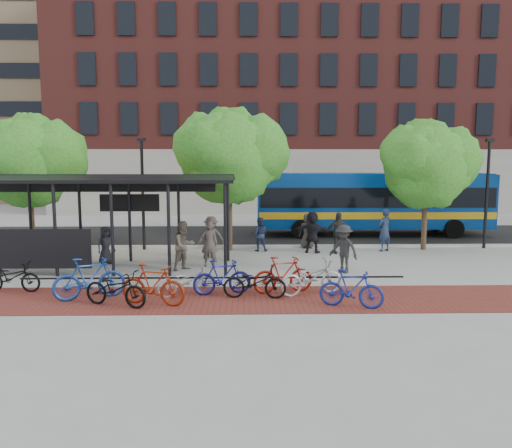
{
  "coord_description": "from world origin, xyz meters",
  "views": [
    {
      "loc": [
        -2.29,
        -19.41,
        4.06
      ],
      "look_at": [
        -1.86,
        0.25,
        1.6
      ],
      "focal_mm": 35.0,
      "sensor_mm": 36.0,
      "label": 1
    }
  ],
  "objects_px": {
    "bike_8": "(255,282)",
    "pedestrian_8": "(184,246)",
    "bike_5": "(153,285)",
    "bike_10": "(311,278)",
    "pedestrian_5": "(312,232)",
    "pedestrian_7": "(385,230)",
    "bike_11": "(351,289)",
    "pedestrian_2": "(259,234)",
    "tree_b": "(231,153)",
    "bike_3": "(89,278)",
    "pedestrian_6": "(308,231)",
    "bike_6": "(186,281)",
    "tree_c": "(428,162)",
    "bus": "(372,200)",
    "bike_9": "(283,275)",
    "pedestrian_1": "(209,244)",
    "bus_shelter": "(90,190)",
    "pedestrian_3": "(211,237)",
    "pedestrian_4": "(338,233)",
    "lamp_post_left": "(143,191)",
    "bike_0": "(12,277)",
    "pedestrian_0": "(106,245)",
    "bike_4": "(116,289)",
    "tree_a": "(31,158)",
    "lamp_post_right": "(487,190)",
    "bike_7": "(222,277)",
    "pedestrian_9": "(344,249)"
  },
  "relations": [
    {
      "from": "bike_8",
      "to": "pedestrian_8",
      "type": "xyz_separation_m",
      "value": [
        -2.57,
        3.98,
        0.44
      ]
    },
    {
      "from": "bike_5",
      "to": "bike_10",
      "type": "distance_m",
      "value": 4.75
    },
    {
      "from": "pedestrian_5",
      "to": "pedestrian_7",
      "type": "relative_size",
      "value": 0.97
    },
    {
      "from": "bike_11",
      "to": "pedestrian_2",
      "type": "xyz_separation_m",
      "value": [
        -2.32,
        8.94,
        0.24
      ]
    },
    {
      "from": "tree_b",
      "to": "bike_8",
      "type": "distance_m",
      "value": 9.19
    },
    {
      "from": "bike_3",
      "to": "pedestrian_6",
      "type": "bearing_deg",
      "value": -64.95
    },
    {
      "from": "pedestrian_7",
      "to": "bike_6",
      "type": "bearing_deg",
      "value": 11.45
    },
    {
      "from": "tree_c",
      "to": "bus",
      "type": "xyz_separation_m",
      "value": [
        -1.32,
        4.69,
        -2.08
      ]
    },
    {
      "from": "bus",
      "to": "bike_9",
      "type": "xyz_separation_m",
      "value": [
        -5.88,
        -12.31,
        -1.4
      ]
    },
    {
      "from": "pedestrian_1",
      "to": "pedestrian_6",
      "type": "xyz_separation_m",
      "value": [
        4.33,
        4.09,
        -0.07
      ]
    },
    {
      "from": "bike_3",
      "to": "bus_shelter",
      "type": "bearing_deg",
      "value": -8.34
    },
    {
      "from": "bike_8",
      "to": "pedestrian_5",
      "type": "height_order",
      "value": "pedestrian_5"
    },
    {
      "from": "pedestrian_3",
      "to": "pedestrian_4",
      "type": "xyz_separation_m",
      "value": [
        5.56,
        1.04,
        0.03
      ]
    },
    {
      "from": "lamp_post_left",
      "to": "bike_6",
      "type": "distance_m",
      "value": 9.03
    },
    {
      "from": "bike_0",
      "to": "bus",
      "type": "bearing_deg",
      "value": -46.56
    },
    {
      "from": "bike_5",
      "to": "pedestrian_4",
      "type": "relative_size",
      "value": 1.07
    },
    {
      "from": "lamp_post_left",
      "to": "bike_9",
      "type": "relative_size",
      "value": 2.67
    },
    {
      "from": "bus_shelter",
      "to": "pedestrian_0",
      "type": "bearing_deg",
      "value": 70.39
    },
    {
      "from": "pedestrian_1",
      "to": "pedestrian_2",
      "type": "height_order",
      "value": "pedestrian_1"
    },
    {
      "from": "bike_8",
      "to": "bike_4",
      "type": "bearing_deg",
      "value": 105.82
    },
    {
      "from": "pedestrian_5",
      "to": "pedestrian_8",
      "type": "relative_size",
      "value": 1.01
    },
    {
      "from": "bus_shelter",
      "to": "bike_3",
      "type": "height_order",
      "value": "bus_shelter"
    },
    {
      "from": "pedestrian_0",
      "to": "pedestrian_2",
      "type": "bearing_deg",
      "value": -21.06
    },
    {
      "from": "pedestrian_3",
      "to": "pedestrian_8",
      "type": "relative_size",
      "value": 0.96
    },
    {
      "from": "pedestrian_0",
      "to": "pedestrian_2",
      "type": "xyz_separation_m",
      "value": [
        6.21,
        2.74,
        0.02
      ]
    },
    {
      "from": "tree_b",
      "to": "pedestrian_6",
      "type": "bearing_deg",
      "value": 7.22
    },
    {
      "from": "bike_6",
      "to": "pedestrian_0",
      "type": "height_order",
      "value": "pedestrian_0"
    },
    {
      "from": "tree_a",
      "to": "bike_10",
      "type": "relative_size",
      "value": 2.99
    },
    {
      "from": "lamp_post_left",
      "to": "bike_4",
      "type": "xyz_separation_m",
      "value": [
        1.06,
        -9.25,
        -2.23
      ]
    },
    {
      "from": "lamp_post_right",
      "to": "pedestrian_5",
      "type": "xyz_separation_m",
      "value": [
        -8.28,
        -1.0,
        -1.81
      ]
    },
    {
      "from": "bike_0",
      "to": "pedestrian_8",
      "type": "bearing_deg",
      "value": -54.94
    },
    {
      "from": "pedestrian_4",
      "to": "bike_4",
      "type": "bearing_deg",
      "value": -136.35
    },
    {
      "from": "bus_shelter",
      "to": "pedestrian_6",
      "type": "height_order",
      "value": "bus_shelter"
    },
    {
      "from": "bike_7",
      "to": "pedestrian_5",
      "type": "distance_m",
      "value": 7.96
    },
    {
      "from": "lamp_post_right",
      "to": "bus",
      "type": "relative_size",
      "value": 0.4
    },
    {
      "from": "pedestrian_0",
      "to": "tree_b",
      "type": "bearing_deg",
      "value": -13.34
    },
    {
      "from": "tree_a",
      "to": "bike_4",
      "type": "distance_m",
      "value": 11.42
    },
    {
      "from": "bike_0",
      "to": "pedestrian_7",
      "type": "height_order",
      "value": "pedestrian_7"
    },
    {
      "from": "pedestrian_2",
      "to": "bike_9",
      "type": "bearing_deg",
      "value": 95.08
    },
    {
      "from": "bike_6",
      "to": "pedestrian_9",
      "type": "relative_size",
      "value": 1.0
    },
    {
      "from": "tree_c",
      "to": "bike_5",
      "type": "bearing_deg",
      "value": -141.12
    },
    {
      "from": "pedestrian_5",
      "to": "tree_b",
      "type": "bearing_deg",
      "value": 6.99
    },
    {
      "from": "bike_6",
      "to": "pedestrian_8",
      "type": "bearing_deg",
      "value": -8.94
    },
    {
      "from": "pedestrian_6",
      "to": "bus",
      "type": "bearing_deg",
      "value": -125.07
    },
    {
      "from": "tree_b",
      "to": "lamp_post_right",
      "type": "xyz_separation_m",
      "value": [
        11.9,
        0.25,
        -1.71
      ]
    },
    {
      "from": "lamp_post_right",
      "to": "bike_4",
      "type": "height_order",
      "value": "lamp_post_right"
    },
    {
      "from": "tree_a",
      "to": "pedestrian_1",
      "type": "relative_size",
      "value": 3.43
    },
    {
      "from": "pedestrian_7",
      "to": "pedestrian_5",
      "type": "bearing_deg",
      "value": -26.06
    },
    {
      "from": "tree_b",
      "to": "bike_10",
      "type": "xyz_separation_m",
      "value": [
        2.63,
        -7.88,
        -3.92
      ]
    },
    {
      "from": "pedestrian_5",
      "to": "tree_a",
      "type": "bearing_deg",
      "value": 15.24
    }
  ]
}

